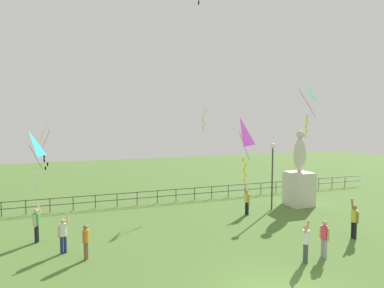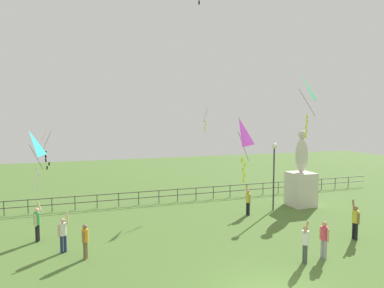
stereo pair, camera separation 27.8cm
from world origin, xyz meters
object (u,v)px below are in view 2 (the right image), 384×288
Objects in this scene: statue_monument at (301,181)px; kite_4 at (239,134)px; lamppost at (274,162)px; kite_1 at (30,147)px; kite_2 at (208,110)px; person_0 at (305,241)px; person_3 at (85,239)px; kite_3 at (51,132)px; person_5 at (63,232)px; kite_5 at (299,91)px; person_1 at (324,237)px; person_6 at (37,222)px; person_2 at (355,220)px; person_4 at (248,200)px.

statue_monument is 1.91× the size of kite_4.
lamppost is 14.63m from kite_1.
kite_2 is (11.17, 6.86, 1.80)m from kite_1.
kite_4 is (-2.56, 1.26, 4.55)m from person_0.
kite_3 is (-1.69, 5.75, 4.50)m from person_3.
kite_2 reaches higher than statue_monument.
person_5 is at bearing 155.63° from person_0.
statue_monument is at bearing 52.14° from kite_5.
kite_2 reaches higher than kite_1.
kite_2 reaches higher than person_1.
person_0 is at bearing -90.08° from kite_2.
kite_4 is at bearing -23.70° from person_5.
person_6 reaches higher than person_3.
kite_5 is at bearing 177.05° from person_2.
kite_2 is at bearing 25.62° from person_6.
person_1 is at bearing -105.38° from lamppost.
person_2 is at bearing -27.25° from kite_3.
person_2 is at bearing -67.72° from kite_2.
kite_5 is at bearing 102.56° from person_1.
person_6 reaches higher than person_4.
kite_3 is at bearing 139.22° from person_0.
person_0 is 1.15× the size of person_1.
kite_2 is at bearing 102.02° from person_4.
kite_4 is at bearing -103.91° from kite_2.
kite_2 is at bearing 36.15° from person_5.
lamppost is 2.24× the size of person_6.
person_3 is (-14.48, -4.53, -0.84)m from statue_monument.
person_0 is 1.23× the size of person_3.
person_3 is (-13.08, 1.86, -0.13)m from person_2.
person_0 is at bearing -29.55° from person_6.
person_6 is at bearing -175.19° from lamppost.
kite_5 reaches higher than statue_monument.
kite_5 reaches higher than kite_2.
kite_4 is (8.59, -5.06, 4.50)m from person_6.
kite_1 is (-2.25, 1.43, 4.02)m from person_3.
person_6 is (-1.30, 1.86, 0.07)m from person_5.
person_0 reaches higher than person_4.
person_1 is at bearing -20.88° from kite_1.
person_6 reaches higher than person_1.
kite_4 is at bearing 163.06° from person_1.
person_5 is 0.93× the size of person_6.
person_2 is 0.96× the size of kite_2.
statue_monument reaches higher than person_6.
person_6 is at bearing -101.35° from kite_3.
person_4 is (-3.17, 5.52, -0.07)m from person_2.
person_2 is (1.04, -6.00, -2.24)m from lamppost.
person_5 is 0.88× the size of kite_2.
person_1 is 0.83× the size of person_6.
kite_5 is (11.91, -4.62, 6.44)m from person_6.
kite_3 is (-10.59, 9.14, 4.43)m from person_0.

